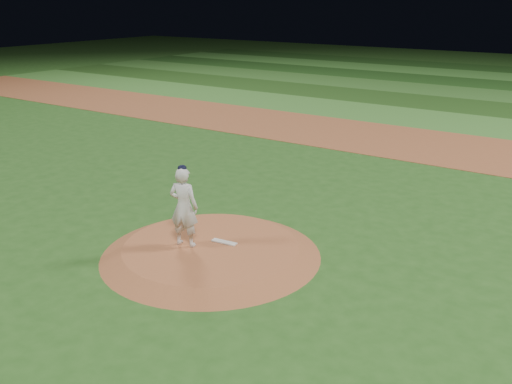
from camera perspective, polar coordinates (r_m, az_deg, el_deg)
ground at (r=14.47m, az=-4.50°, el=-6.26°), size 120.00×120.00×0.00m
infield_dirt_band at (r=26.25m, az=15.00°, el=4.81°), size 70.00×6.00×0.02m
outfield_stripe_0 at (r=31.38m, az=18.48°, el=6.73°), size 70.00×5.00×0.02m
outfield_stripe_1 at (r=36.14m, az=20.78°, el=7.99°), size 70.00×5.00×0.02m
outfield_stripe_2 at (r=40.95m, az=22.56°, el=8.95°), size 70.00×5.00×0.02m
outfield_stripe_3 at (r=45.81m, az=23.96°, el=9.70°), size 70.00×5.00×0.02m
pitchers_mound at (r=14.42m, az=-4.51°, el=-5.81°), size 5.50×5.50×0.25m
pitching_rubber at (r=14.50m, az=-3.19°, el=-5.02°), size 0.69×0.25×0.03m
rosin_bag at (r=15.90m, az=-7.65°, el=-2.87°), size 0.13×0.13×0.07m
pitcher_on_mound at (r=14.08m, az=-7.23°, el=-1.46°), size 0.84×0.65×2.09m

